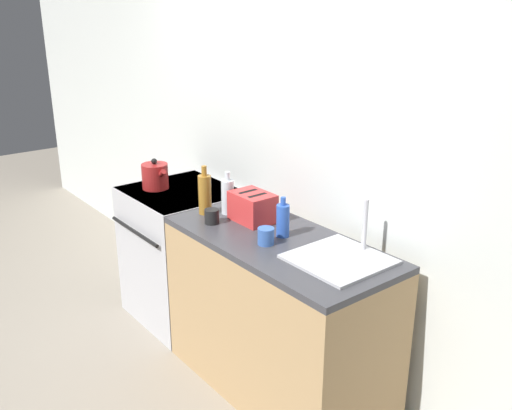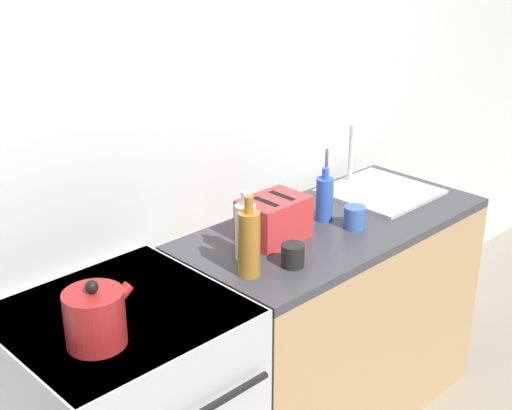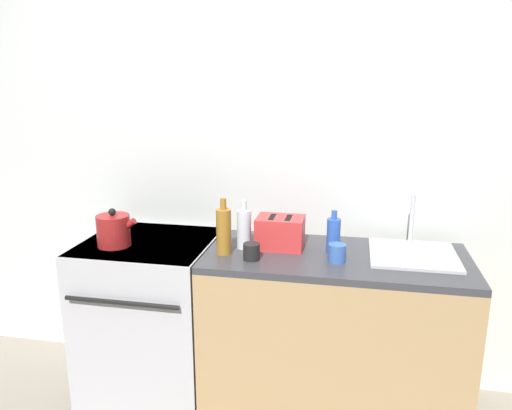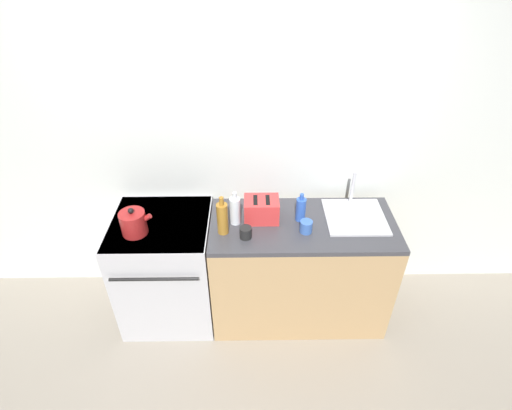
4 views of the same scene
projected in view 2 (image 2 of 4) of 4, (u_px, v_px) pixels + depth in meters
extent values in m
cube|color=silver|center=(176.00, 138.00, 2.73)|extent=(8.00, 0.05, 2.60)
cube|color=black|center=(118.00, 314.00, 2.26)|extent=(0.70, 0.66, 0.02)
cylinder|color=black|center=(99.00, 352.00, 2.06)|extent=(0.21, 0.21, 0.01)
cylinder|color=black|center=(186.00, 311.00, 2.26)|extent=(0.21, 0.21, 0.01)
cylinder|color=black|center=(50.00, 315.00, 2.24)|extent=(0.21, 0.21, 0.01)
cylinder|color=black|center=(134.00, 281.00, 2.45)|extent=(0.21, 0.21, 0.01)
cube|color=tan|center=(330.00, 323.00, 3.09)|extent=(1.35, 0.63, 0.90)
cube|color=#38383D|center=(335.00, 225.00, 2.91)|extent=(1.35, 0.63, 0.04)
cylinder|color=maroon|center=(95.00, 319.00, 2.05)|extent=(0.18, 0.18, 0.17)
sphere|color=black|center=(92.00, 287.00, 2.01)|extent=(0.04, 0.04, 0.04)
cylinder|color=maroon|center=(119.00, 298.00, 2.09)|extent=(0.10, 0.04, 0.09)
cube|color=red|center=(274.00, 219.00, 2.72)|extent=(0.25, 0.18, 0.17)
cube|color=black|center=(266.00, 203.00, 2.66)|extent=(0.03, 0.13, 0.01)
cube|color=black|center=(282.00, 197.00, 2.72)|extent=(0.03, 0.13, 0.01)
cube|color=#B7B7BC|center=(380.00, 192.00, 3.19)|extent=(0.43, 0.43, 0.01)
cylinder|color=silver|center=(351.00, 155.00, 3.26)|extent=(0.02, 0.02, 0.28)
cylinder|color=#9E6B23|center=(249.00, 244.00, 2.43)|extent=(0.08, 0.08, 0.24)
cylinder|color=#9E6B23|center=(249.00, 205.00, 2.38)|extent=(0.03, 0.03, 0.06)
cylinder|color=silver|center=(245.00, 232.00, 2.56)|extent=(0.08, 0.08, 0.21)
cylinder|color=silver|center=(245.00, 199.00, 2.51)|extent=(0.03, 0.03, 0.05)
cylinder|color=#2D56B7|center=(324.00, 199.00, 2.89)|extent=(0.07, 0.07, 0.18)
cylinder|color=#2D56B7|center=(325.00, 173.00, 2.85)|extent=(0.03, 0.03, 0.04)
cylinder|color=#3860B2|center=(355.00, 217.00, 2.83)|extent=(0.09, 0.09, 0.09)
cylinder|color=black|center=(293.00, 255.00, 2.52)|extent=(0.08, 0.08, 0.08)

